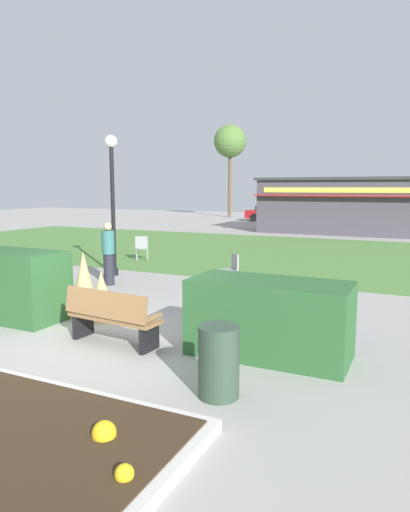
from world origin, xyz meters
name	(u,v)px	position (x,y,z in m)	size (l,w,h in m)	color
ground_plane	(100,342)	(0.00, 0.00, 0.00)	(80.00, 80.00, 0.00)	#999691
lawn_patch	(288,253)	(0.00, 11.93, 0.00)	(36.00, 12.00, 0.01)	#4C7A38
flower_bed	(5,437)	(1.14, -2.98, 0.09)	(3.78, 2.38, 0.32)	beige
park_bench	(112,317)	(0.26, 0.01, 0.48)	(1.74, 0.67, 0.95)	olive
hedge_left	(7,284)	(-2.66, 0.47, 0.68)	(2.47, 1.10, 1.36)	#28562B
hedge_right	(269,319)	(2.79, 0.65, 0.60)	(2.47, 1.10, 1.20)	#28562B
ornamental_grass_behind_left	(102,296)	(-0.80, 1.11, 0.49)	(0.59, 0.59, 0.99)	tan
ornamental_grass_behind_right	(84,285)	(-1.24, 1.13, 0.68)	(0.64, 0.64, 1.35)	tan
lamppost_mid	(112,188)	(-3.46, 5.14, 2.59)	(0.36, 0.36, 4.11)	black
trash_bin	(219,362)	(2.66, -1.01, 0.46)	(0.52, 0.52, 0.92)	#2D4233
food_kiosk	(339,205)	(0.32, 21.40, 1.59)	(8.97, 4.19, 3.17)	#47424C
cafe_chair_west	(142,246)	(-4.26, 7.85, 0.53)	(0.60, 0.60, 0.89)	gray
cafe_chair_center	(231,267)	(0.34, 5.07, 0.53)	(0.62, 0.62, 0.89)	gray
person_strolling	(108,253)	(-2.75, 3.92, 0.86)	(0.34, 0.34, 1.69)	#23232D
parked_car_west_slot	(273,213)	(-5.80, 28.72, 0.64)	(4.35, 2.35, 1.20)	maroon
tree_right_bg	(230,142)	(-10.82, 31.94, 6.48)	(2.80, 2.80, 7.95)	brown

